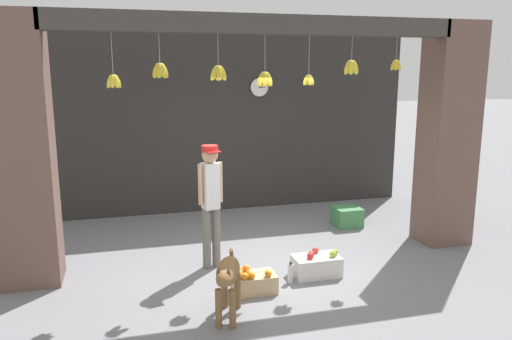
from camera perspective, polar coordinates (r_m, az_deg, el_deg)
The scene contains 12 objects.
ground_plane at distance 6.82m, azimuth 0.95°, elevation -10.99°, with size 60.00×60.00×0.00m, color slate.
shop_back_wall at distance 9.19m, azimuth -4.04°, elevation 5.42°, with size 7.13×0.12×3.27m, color #2D2B28.
shop_pillar_left at distance 6.53m, azimuth -25.19°, elevation 1.82°, with size 0.70×0.60×3.27m, color brown.
shop_pillar_right at distance 7.93m, azimuth 21.07°, elevation 3.69°, with size 0.70×0.60×3.27m, color brown.
storefront_awning at distance 6.43m, azimuth 0.63°, elevation 15.78°, with size 5.23×0.29×0.90m.
dog at distance 5.34m, azimuth -3.25°, elevation -12.03°, with size 0.43×0.85×0.70m.
shopkeeper at distance 6.54m, azimuth -5.21°, elevation -3.05°, with size 0.33×0.29×1.65m.
fruit_crate_oranges at distance 6.07m, azimuth -0.33°, elevation -12.65°, with size 0.52×0.33×0.30m.
fruit_crate_apples at distance 6.55m, azimuth 6.94°, elevation -10.76°, with size 0.60×0.35×0.34m.
produce_box_green at distance 8.58m, azimuth 10.33°, elevation -5.25°, with size 0.43×0.44×0.32m, color #42844C.
water_bottle at distance 6.33m, azimuth 3.97°, elevation -11.65°, with size 0.07×0.07×0.26m.
wall_clock at distance 9.23m, azimuth 0.38°, elevation 9.43°, with size 0.35×0.03×0.35m.
Camera 1 is at (-1.74, -6.05, 2.62)m, focal length 35.00 mm.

